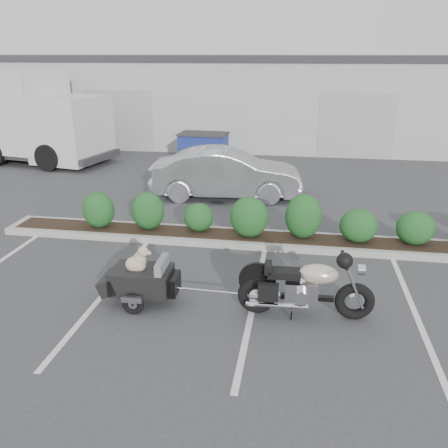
% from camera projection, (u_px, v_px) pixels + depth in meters
% --- Properties ---
extents(ground, '(90.00, 90.00, 0.00)m').
position_uv_depth(ground, '(194.00, 282.00, 8.97)').
color(ground, '#38383A').
rests_on(ground, ground).
extents(planter_kerb, '(12.00, 1.00, 0.15)m').
position_uv_depth(planter_kerb, '(258.00, 239.00, 10.83)').
color(planter_kerb, '#9E9E93').
rests_on(planter_kerb, ground).
extents(building, '(26.00, 10.00, 4.00)m').
position_uv_depth(building, '(267.00, 96.00, 24.05)').
color(building, '#9EA099').
rests_on(building, ground).
extents(motorcycle, '(2.22, 0.75, 1.28)m').
position_uv_depth(motorcycle, '(305.00, 288.00, 7.65)').
color(motorcycle, black).
rests_on(motorcycle, ground).
extents(pet_trailer, '(1.77, 0.99, 1.06)m').
position_uv_depth(pet_trailer, '(141.00, 279.00, 8.12)').
color(pet_trailer, black).
rests_on(pet_trailer, ground).
extents(sedan, '(4.53, 1.94, 1.45)m').
position_uv_depth(sedan, '(227.00, 174.00, 14.00)').
color(sedan, silver).
rests_on(sedan, ground).
extents(dumpster, '(1.90, 1.36, 1.20)m').
position_uv_depth(dumpster, '(204.00, 148.00, 18.29)').
color(dumpster, navy).
rests_on(dumpster, ground).
extents(delivery_truck, '(7.97, 3.91, 3.50)m').
position_uv_depth(delivery_truck, '(17.00, 118.00, 18.65)').
color(delivery_truck, beige).
rests_on(delivery_truck, ground).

